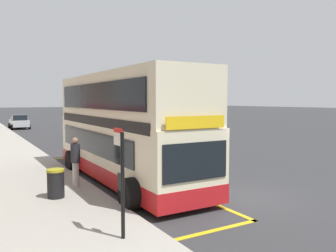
{
  "coord_description": "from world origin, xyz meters",
  "views": [
    {
      "loc": [
        -8.03,
        -8.72,
        3.34
      ],
      "look_at": [
        -0.77,
        3.66,
        2.26
      ],
      "focal_mm": 36.81,
      "sensor_mm": 36.0,
      "label": 1
    }
  ],
  "objects": [
    {
      "name": "pedestrian_further_back",
      "position": [
        -4.6,
        3.94,
        1.14
      ],
      "size": [
        0.34,
        0.34,
        1.82
      ],
      "color": "#B7B2AD",
      "rests_on": "pavement_near"
    },
    {
      "name": "bus_stop_sign",
      "position": [
        -5.0,
        -1.41,
        1.66
      ],
      "size": [
        0.09,
        0.51,
        2.55
      ],
      "color": "black",
      "rests_on": "pavement_near"
    },
    {
      "name": "ground_plane",
      "position": [
        0.0,
        32.0,
        0.0
      ],
      "size": [
        260.0,
        260.0,
        0.0
      ],
      "primitive_type": "plane",
      "color": "#333335"
    },
    {
      "name": "bus_bay_markings",
      "position": [
        -2.59,
        4.67,
        0.01
      ],
      "size": [
        2.82,
        13.32,
        0.01
      ],
      "color": "gold",
      "rests_on": "ground"
    },
    {
      "name": "parked_car_silver_far",
      "position": [
        -2.76,
        34.81,
        0.8
      ],
      "size": [
        2.09,
        4.2,
        1.62
      ],
      "rotation": [
        0.0,
        0.0,
        0.04
      ],
      "color": "#B2B5BA",
      "rests_on": "ground"
    },
    {
      "name": "litter_bin",
      "position": [
        -5.59,
        2.73,
        0.62
      ],
      "size": [
        0.57,
        0.57,
        0.95
      ],
      "color": "black",
      "rests_on": "pavement_near"
    },
    {
      "name": "double_decker_bus",
      "position": [
        -2.46,
        4.44,
        2.06
      ],
      "size": [
        3.22,
        10.47,
        4.4
      ],
      "color": "beige",
      "rests_on": "ground"
    },
    {
      "name": "parked_car_teal_ahead",
      "position": [
        2.51,
        21.68,
        0.8
      ],
      "size": [
        2.09,
        4.2,
        1.62
      ],
      "rotation": [
        0.0,
        0.0,
        3.18
      ],
      "color": "#196066",
      "rests_on": "ground"
    }
  ]
}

